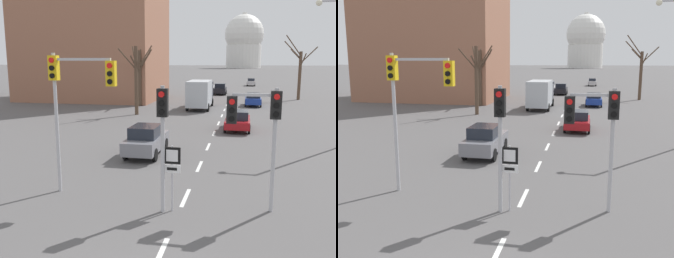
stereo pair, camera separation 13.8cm
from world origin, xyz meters
The scene contains 25 objects.
lane_stripe_0 centered at (0.00, 2.71, 0.00)m, with size 0.16×2.00×0.01m, color silver.
lane_stripe_1 centered at (0.00, 7.21, 0.00)m, with size 0.16×2.00×0.01m, color silver.
lane_stripe_2 centered at (0.00, 11.71, 0.00)m, with size 0.16×2.00×0.01m, color silver.
lane_stripe_3 centered at (0.00, 16.21, 0.00)m, with size 0.16×2.00×0.01m, color silver.
lane_stripe_4 centered at (0.00, 20.71, 0.00)m, with size 0.16×2.00×0.01m, color silver.
lane_stripe_5 centered at (0.00, 25.21, 0.00)m, with size 0.16×2.00×0.01m, color silver.
lane_stripe_6 centered at (0.00, 29.71, 0.00)m, with size 0.16×2.00×0.01m, color silver.
lane_stripe_7 centered at (0.00, 34.21, 0.00)m, with size 0.16×2.00×0.01m, color silver.
lane_stripe_8 centered at (0.00, 38.71, 0.00)m, with size 0.16×2.00×0.01m, color silver.
traffic_signal_centre_tall centered at (-0.58, 5.68, 3.15)m, with size 0.36×0.34×4.49m.
traffic_signal_near_right centered at (2.67, 6.50, 3.32)m, with size 1.84×0.34×4.40m.
traffic_signal_near_left centered at (-4.41, 6.94, 4.27)m, with size 2.72×0.34×5.61m.
route_sign_post centered at (-0.27, 5.83, 1.63)m, with size 0.60×0.08×2.39m.
sedan_near_left centered at (3.08, 38.45, 0.80)m, with size 1.89×4.10×1.57m.
sedan_near_right centered at (-1.74, 52.76, 0.87)m, with size 1.94×4.14×1.76m.
sedan_mid_centre centered at (-3.26, 13.47, 0.87)m, with size 1.82×4.35×1.71m.
sedan_far_left centered at (3.26, 74.70, 0.82)m, with size 1.72×4.10×1.59m.
sedan_far_right centered at (1.65, 22.29, 0.79)m, with size 1.94×4.29×1.54m.
sedan_distant_centre centered at (-4.02, 58.51, 0.86)m, with size 1.71×4.51×1.71m.
delivery_truck centered at (-2.74, 34.71, 1.70)m, with size 2.44×7.20×3.14m.
bare_tree_left_near centered at (-10.01, 35.95, 3.64)m, with size 2.21×3.93×7.52m.
bare_tree_right_near centered at (9.22, 47.09, 3.90)m, with size 4.40×1.99×8.65m.
bare_tree_left_far centered at (-8.35, 28.81, 3.68)m, with size 2.65×3.08×6.76m.
capitol_dome centered at (0.00, 256.08, 17.77)m, with size 25.83×25.83×36.48m.
apartment_block_left centered at (-18.39, 43.09, 9.94)m, with size 18.00×14.00×19.88m, color #9E664C.
Camera 1 is at (2.16, -6.62, 5.32)m, focal length 40.00 mm.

